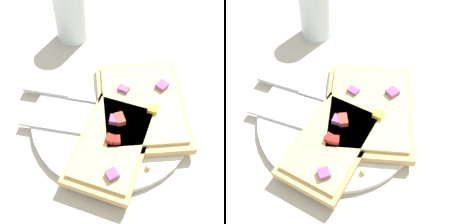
{
  "view_description": "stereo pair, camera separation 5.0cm",
  "coord_description": "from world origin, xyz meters",
  "views": [
    {
      "loc": [
        -0.22,
        -0.21,
        0.42
      ],
      "look_at": [
        0.0,
        0.0,
        0.02
      ],
      "focal_mm": 50.0,
      "sensor_mm": 36.0,
      "label": 1
    },
    {
      "loc": [
        -0.18,
        -0.24,
        0.42
      ],
      "look_at": [
        0.0,
        0.0,
        0.02
      ],
      "focal_mm": 50.0,
      "sensor_mm": 36.0,
      "label": 2
    }
  ],
  "objects": [
    {
      "name": "pizza_slice_main",
      "position": [
        0.04,
        -0.02,
        0.02
      ],
      "size": [
        0.23,
        0.23,
        0.03
      ],
      "rotation": [
        0.0,
        0.0,
        0.84
      ],
      "color": "tan",
      "rests_on": "plate"
    },
    {
      "name": "pizza_slice_corner",
      "position": [
        -0.04,
        -0.04,
        0.02
      ],
      "size": [
        0.19,
        0.16,
        0.03
      ],
      "rotation": [
        0.0,
        0.0,
        3.57
      ],
      "color": "tan",
      "rests_on": "plate"
    },
    {
      "name": "drinking_glass",
      "position": [
        0.1,
        0.2,
        0.05
      ],
      "size": [
        0.06,
        0.06,
        0.11
      ],
      "color": "silver",
      "rests_on": "ground"
    },
    {
      "name": "crumb_scatter",
      "position": [
        -0.04,
        -0.08,
        0.02
      ],
      "size": [
        0.05,
        0.11,
        0.01
      ],
      "color": "tan",
      "rests_on": "plate"
    },
    {
      "name": "fork",
      "position": [
        -0.04,
        -0.01,
        0.01
      ],
      "size": [
        0.14,
        0.2,
        0.01
      ],
      "rotation": [
        0.0,
        0.0,
        5.29
      ],
      "color": "silver",
      "rests_on": "plate"
    },
    {
      "name": "ground_plane",
      "position": [
        0.0,
        0.0,
        0.0
      ],
      "size": [
        4.0,
        4.0,
        0.0
      ],
      "primitive_type": "plane",
      "color": "#BCB29E"
    },
    {
      "name": "knife",
      "position": [
        -0.01,
        0.08,
        0.01
      ],
      "size": [
        0.13,
        0.19,
        0.01
      ],
      "rotation": [
        0.0,
        0.0,
        5.28
      ],
      "color": "silver",
      "rests_on": "plate"
    },
    {
      "name": "plate",
      "position": [
        0.0,
        0.0,
        0.01
      ],
      "size": [
        0.26,
        0.26,
        0.01
      ],
      "color": "silver",
      "rests_on": "ground"
    }
  ]
}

